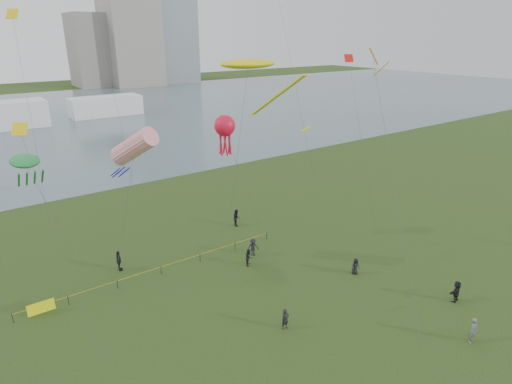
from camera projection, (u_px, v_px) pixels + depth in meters
ground_plane at (335, 333)px, 31.31m from camera, size 400.00×400.00×0.00m
lake at (49, 120)px, 107.57m from camera, size 400.00×120.00×0.08m
building_mid at (131, 37)px, 173.25m from camera, size 20.00×20.00×38.00m
building_low at (93, 50)px, 171.96m from camera, size 16.00×18.00×28.00m
pavilion_right at (106, 106)px, 112.79m from camera, size 18.00×7.00×5.00m
fence at (92, 291)px, 35.41m from camera, size 24.07×0.07×1.05m
kite_flyer at (473, 330)px, 30.09m from camera, size 0.74×0.52×1.94m
spectator_a at (249, 257)px, 40.24m from camera, size 1.00×1.01×1.64m
spectator_b at (253, 247)px, 41.92m from camera, size 1.33×1.06×1.80m
spectator_c at (119, 261)px, 39.26m from camera, size 0.81×1.24×1.95m
spectator_d at (355, 266)px, 38.76m from camera, size 0.87×0.71×1.54m
spectator_e at (456, 291)px, 34.72m from camera, size 1.77×0.83×1.84m
spectator_f at (285, 319)px, 31.51m from camera, size 0.63×0.43×1.65m
spectator_g at (237, 217)px, 48.56m from camera, size 1.02×1.13×1.91m
kite_stingray at (249, 65)px, 37.99m from camera, size 7.17×10.19×18.47m
kite_windsock at (134, 147)px, 35.86m from camera, size 5.07×5.05×13.55m
kite_creature at (25, 161)px, 33.42m from camera, size 4.04×5.51×11.62m
kite_octopus at (225, 127)px, 41.43m from camera, size 2.46×6.29×13.23m
kite_delta at (376, 68)px, 36.18m from camera, size 7.13×12.67×19.45m
small_kites at (133, 7)px, 35.06m from camera, size 34.36×14.53×16.35m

